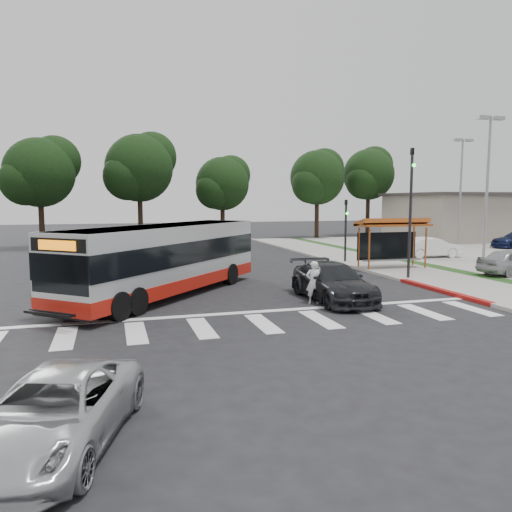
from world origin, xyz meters
name	(u,v)px	position (x,y,z in m)	size (l,w,h in m)	color
ground	(228,295)	(0.00, 0.00, 0.00)	(140.00, 140.00, 0.00)	black
sidewalk_east	(369,262)	(11.00, 8.00, 0.06)	(4.00, 40.00, 0.12)	gray
curb_east	(340,263)	(9.00, 8.00, 0.07)	(0.30, 40.00, 0.15)	#9E9991
curb_east_red	(442,291)	(9.00, -2.00, 0.08)	(0.32, 6.00, 0.15)	maroon
parking_lot	(501,254)	(23.00, 10.00, 0.05)	(18.00, 36.00, 0.10)	gray
commercial_building	(470,218)	(30.00, 22.00, 2.20)	(14.00, 10.00, 4.40)	gray
building_roof_cap	(471,195)	(30.00, 22.00, 4.55)	(14.60, 10.60, 0.30)	#383330
crosswalk_ladder	(263,323)	(0.00, -5.00, 0.01)	(18.00, 2.60, 0.01)	silver
bus_shelter	(392,229)	(10.80, 5.10, 2.35)	(4.20, 1.60, 2.86)	#A04A1A
traffic_signal_ne_tall	(411,202)	(9.60, 1.49, 3.88)	(0.18, 0.37, 6.50)	black
traffic_signal_ne_short	(346,224)	(9.60, 8.49, 2.48)	(0.18, 0.37, 4.00)	black
lot_light_front	(488,169)	(18.00, 6.00, 5.91)	(1.90, 0.35, 9.01)	gray
lot_light_mid	(461,177)	(24.00, 16.00, 5.91)	(1.90, 0.35, 9.01)	gray
tree_ne_a	(318,177)	(16.08, 28.06, 6.39)	(6.16, 5.74, 9.30)	black
tree_ne_b	(369,174)	(23.08, 30.06, 6.92)	(6.16, 5.74, 10.02)	black
tree_north_a	(140,167)	(-1.92, 26.07, 6.92)	(6.60, 6.15, 10.17)	black
tree_north_b	(223,183)	(6.07, 28.06, 5.66)	(5.72, 5.33, 8.43)	black
tree_north_c	(40,171)	(-9.92, 24.06, 6.29)	(6.16, 5.74, 9.30)	black
transit_bus	(165,261)	(-2.49, 0.68, 1.47)	(2.46, 11.38, 2.94)	#B1B3B6
pedestrian	(314,282)	(2.80, -2.50, 0.83)	(0.60, 0.40, 1.65)	white
dark_sedan	(333,282)	(3.76, -2.16, 0.74)	(2.08, 5.11, 1.48)	black
silver_suv_south	(55,411)	(-5.59, -11.79, 0.59)	(1.97, 4.27, 1.19)	#B1B4B6
parked_car_1	(431,247)	(16.30, 9.04, 0.78)	(1.45, 4.14, 1.37)	white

